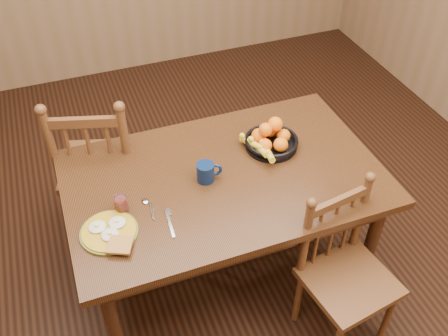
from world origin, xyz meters
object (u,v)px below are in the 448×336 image
object	(u,v)px
chair_far	(101,167)
chair_near	(345,274)
dining_table	(224,187)
coffee_mug	(206,172)
breakfast_plate	(110,232)
fruit_bowl	(270,140)

from	to	relation	value
chair_far	chair_near	bearing A→B (deg)	147.83
dining_table	coffee_mug	world-z (taller)	coffee_mug
breakfast_plate	fruit_bowl	xyz separation A→B (m)	(0.93, 0.31, 0.04)
breakfast_plate	coffee_mug	bearing A→B (deg)	19.52
dining_table	coffee_mug	distance (m)	0.16
chair_far	fruit_bowl	world-z (taller)	chair_far
dining_table	chair_near	bearing A→B (deg)	-53.07
dining_table	chair_near	distance (m)	0.74
chair_far	coffee_mug	world-z (taller)	chair_far
coffee_mug	chair_near	bearing A→B (deg)	-47.62
dining_table	fruit_bowl	size ratio (longest dim) A/B	4.94
breakfast_plate	chair_far	bearing A→B (deg)	85.80
fruit_bowl	breakfast_plate	bearing A→B (deg)	-161.58
breakfast_plate	coffee_mug	size ratio (longest dim) A/B	2.27
dining_table	chair_far	world-z (taller)	chair_far
chair_far	chair_near	world-z (taller)	chair_far
chair_near	breakfast_plate	xyz separation A→B (m)	(-1.04, 0.38, 0.32)
chair_near	fruit_bowl	xyz separation A→B (m)	(-0.11, 0.69, 0.36)
dining_table	breakfast_plate	size ratio (longest dim) A/B	5.26
coffee_mug	fruit_bowl	world-z (taller)	fruit_bowl
coffee_mug	fruit_bowl	xyz separation A→B (m)	(0.40, 0.12, 0.00)
chair_near	coffee_mug	bearing A→B (deg)	123.47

